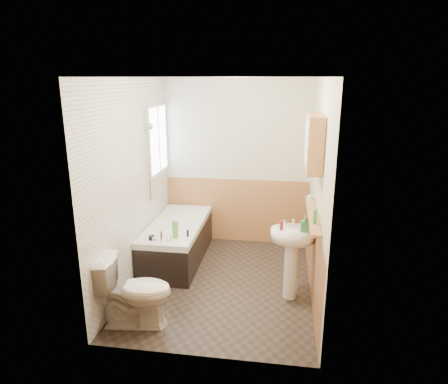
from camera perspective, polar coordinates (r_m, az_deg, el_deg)
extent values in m
plane|color=black|center=(5.17, -0.25, -12.80)|extent=(2.80, 2.80, 0.00)
plane|color=white|center=(4.53, -0.29, 16.10)|extent=(2.80, 2.80, 0.00)
cube|color=beige|center=(6.06, 1.78, 4.17)|extent=(2.20, 0.02, 2.50)
cube|color=beige|center=(3.38, -3.96, -5.61)|extent=(2.20, 0.02, 2.50)
cube|color=beige|center=(4.99, -12.99, 1.16)|extent=(0.02, 2.80, 2.50)
cube|color=beige|center=(4.66, 13.33, 0.11)|extent=(0.02, 2.80, 2.50)
cube|color=#B77D4B|center=(4.92, 12.51, -8.31)|extent=(0.01, 2.80, 1.00)
cube|color=#B77D4B|center=(3.74, -3.66, -16.22)|extent=(2.20, 0.01, 1.00)
cube|color=#B77D4B|center=(6.23, 1.70, -2.63)|extent=(2.20, 0.01, 1.00)
cube|color=white|center=(4.98, -12.75, 1.15)|extent=(0.01, 2.80, 2.50)
cube|color=white|center=(6.08, -5.09, 8.94)|extent=(0.75, 0.01, 1.50)
cube|color=white|center=(5.77, -9.40, 7.40)|extent=(0.03, 0.79, 0.99)
cube|color=white|center=(5.76, -9.28, 7.40)|extent=(0.01, 0.70, 0.90)
cube|color=white|center=(5.76, -9.27, 7.40)|extent=(0.01, 0.04, 0.90)
cube|color=black|center=(5.71, -6.69, -7.35)|extent=(0.70, 1.59, 0.48)
cube|color=white|center=(5.60, -6.78, -4.74)|extent=(0.70, 1.59, 0.08)
cube|color=white|center=(5.61, -6.77, -4.83)|extent=(0.56, 1.45, 0.04)
cylinder|color=silver|center=(4.94, -8.93, -6.35)|extent=(0.04, 0.04, 0.14)
sphere|color=silver|center=(4.98, -9.91, -6.60)|extent=(0.06, 0.06, 0.06)
sphere|color=silver|center=(4.93, -7.91, -6.75)|extent=(0.06, 0.06, 0.06)
cylinder|color=silver|center=(5.33, -10.76, 4.91)|extent=(0.02, 0.02, 1.20)
cylinder|color=silver|center=(5.46, -10.46, -0.76)|extent=(0.04, 0.04, 0.02)
cylinder|color=silver|center=(5.26, -11.07, 10.81)|extent=(0.04, 0.04, 0.02)
cylinder|color=silver|center=(5.26, -10.46, 9.19)|extent=(0.07, 0.08, 0.09)
imported|color=white|center=(4.33, -12.64, -13.68)|extent=(0.81, 0.51, 0.75)
cylinder|color=white|center=(4.77, 9.53, -10.97)|extent=(0.16, 0.16, 0.69)
ellipsoid|color=white|center=(4.59, 9.79, -6.05)|extent=(0.50, 0.40, 0.13)
cylinder|color=silver|center=(4.64, 8.64, -4.36)|extent=(0.03, 0.03, 0.08)
cylinder|color=silver|center=(4.65, 11.02, -4.45)|extent=(0.03, 0.03, 0.08)
cylinder|color=silver|center=(4.61, 9.85, -4.15)|extent=(0.02, 0.11, 0.09)
cube|color=#B77D4B|center=(4.47, 12.52, -3.12)|extent=(0.10, 1.29, 0.03)
cube|color=#B77D4B|center=(4.32, 12.78, 6.86)|extent=(0.16, 0.65, 0.59)
cube|color=silver|center=(4.16, 11.81, 6.58)|extent=(0.01, 0.25, 0.44)
cube|color=silver|center=(4.47, 11.61, 7.23)|extent=(0.01, 0.25, 0.44)
cylinder|color=#388447|center=(4.13, 12.88, -3.47)|extent=(0.05, 0.05, 0.15)
cone|color=silver|center=(4.13, 12.88, -3.14)|extent=(0.05, 0.05, 0.19)
cylinder|color=silver|center=(4.96, 12.18, -0.73)|extent=(0.09, 0.09, 0.04)
imported|color=#388447|center=(4.51, 11.43, -5.04)|extent=(0.10, 0.19, 0.08)
cylinder|color=maroon|center=(4.50, 8.21, -4.76)|extent=(0.05, 0.05, 0.11)
cube|color=#59C647|center=(5.03, -6.98, -5.38)|extent=(0.07, 0.06, 0.22)
cylinder|color=black|center=(5.06, -10.28, -6.44)|extent=(0.08, 0.08, 0.05)
cylinder|color=black|center=(5.08, -5.20, -5.90)|extent=(0.03, 0.03, 0.09)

